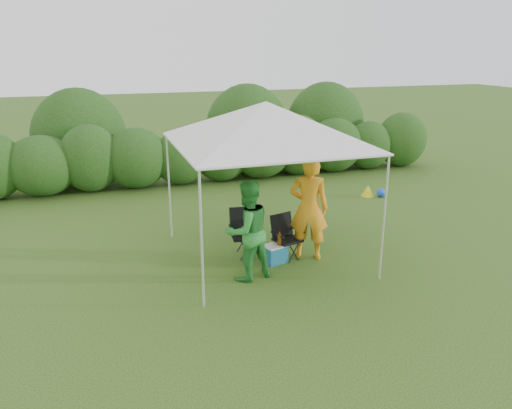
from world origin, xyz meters
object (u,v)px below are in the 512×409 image
object	(u,v)px
chair_right	(285,234)
man	(309,208)
canopy	(266,123)
cooler	(275,254)
chair_left	(244,229)
woman	(247,231)

from	to	relation	value
chair_right	man	bearing A→B (deg)	-35.78
canopy	chair_right	bearing A→B (deg)	-26.30
man	cooler	size ratio (longest dim) A/B	4.08
chair_right	cooler	world-z (taller)	chair_right
chair_left	man	bearing A→B (deg)	-18.96
man	chair_left	bearing A→B (deg)	0.48
canopy	man	xyz separation A→B (m)	(0.71, -0.30, -1.51)
chair_right	cooler	bearing A→B (deg)	-160.70
man	woman	distance (m)	1.39
canopy	man	world-z (taller)	canopy
canopy	chair_right	xyz separation A→B (m)	(0.33, -0.16, -2.01)
chair_right	canopy	bearing A→B (deg)	138.17
chair_left	man	size ratio (longest dim) A/B	0.46
canopy	woman	world-z (taller)	canopy
man	cooler	distance (m)	1.02
woman	man	bearing A→B (deg)	-175.75
woman	cooler	distance (m)	1.04
chair_right	chair_left	size ratio (longest dim) A/B	0.92
chair_right	cooler	xyz separation A→B (m)	(-0.26, -0.18, -0.29)
canopy	chair_left	world-z (taller)	canopy
canopy	woman	bearing A→B (deg)	-127.02
canopy	chair_right	distance (m)	2.04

